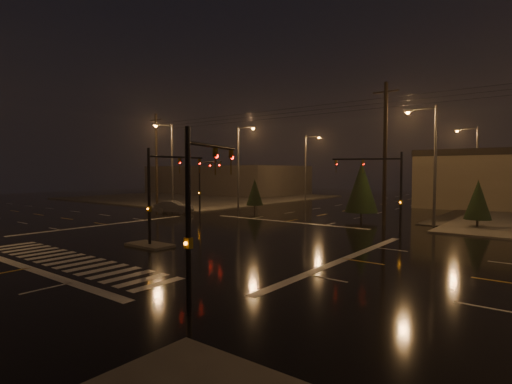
% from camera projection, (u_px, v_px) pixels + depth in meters
% --- Properties ---
extents(ground, '(140.00, 140.00, 0.00)m').
position_uv_depth(ground, '(197.00, 238.00, 27.56)').
color(ground, black).
rests_on(ground, ground).
extents(sidewalk_nw, '(36.00, 36.00, 0.12)m').
position_uv_depth(sidewalk_nw, '(202.00, 197.00, 69.58)').
color(sidewalk_nw, '#45433E').
rests_on(sidewalk_nw, ground).
extents(median_island, '(3.00, 1.60, 0.15)m').
position_uv_depth(median_island, '(150.00, 245.00, 24.39)').
color(median_island, '#45433E').
rests_on(median_island, ground).
extents(crosswalk, '(15.00, 2.60, 0.01)m').
position_uv_depth(crosswalk, '(70.00, 261.00, 20.44)').
color(crosswalk, beige).
rests_on(crosswalk, ground).
extents(stop_bar_near, '(16.00, 0.50, 0.01)m').
position_uv_depth(stop_bar_near, '(28.00, 268.00, 18.86)').
color(stop_bar_near, beige).
rests_on(stop_bar_near, ground).
extents(stop_bar_far, '(16.00, 0.50, 0.01)m').
position_uv_depth(stop_bar_far, '(285.00, 222.00, 36.26)').
color(stop_bar_far, beige).
rests_on(stop_bar_far, ground).
extents(commercial_block, '(30.00, 18.00, 5.60)m').
position_uv_depth(commercial_block, '(226.00, 180.00, 81.97)').
color(commercial_block, '#433D3B').
rests_on(commercial_block, ground).
extents(signal_mast_median, '(0.25, 4.59, 6.00)m').
position_uv_depth(signal_mast_median, '(161.00, 185.00, 24.93)').
color(signal_mast_median, black).
rests_on(signal_mast_median, ground).
extents(signal_mast_ne, '(4.84, 1.86, 6.00)m').
position_uv_depth(signal_mast_ne, '(386.00, 182.00, 29.58)').
color(signal_mast_ne, black).
rests_on(signal_mast_ne, ground).
extents(signal_mast_nw, '(4.84, 1.86, 6.00)m').
position_uv_depth(signal_mast_nw, '(204.00, 179.00, 41.17)').
color(signal_mast_nw, black).
rests_on(signal_mast_nw, ground).
extents(signal_mast_se, '(1.55, 3.87, 6.00)m').
position_uv_depth(signal_mast_se, '(199.00, 197.00, 13.42)').
color(signal_mast_se, black).
rests_on(signal_mast_se, ground).
extents(streetlight_1, '(2.77, 0.32, 10.00)m').
position_uv_depth(streetlight_1, '(240.00, 161.00, 48.31)').
color(streetlight_1, '#38383A').
rests_on(streetlight_1, ground).
extents(streetlight_2, '(2.77, 0.32, 10.00)m').
position_uv_depth(streetlight_2, '(307.00, 163.00, 60.96)').
color(streetlight_2, '#38383A').
rests_on(streetlight_2, ground).
extents(streetlight_3, '(2.77, 0.32, 10.00)m').
position_uv_depth(streetlight_3, '(431.00, 157.00, 33.08)').
color(streetlight_3, '#38383A').
rests_on(streetlight_3, ground).
extents(streetlight_4, '(2.77, 0.32, 10.00)m').
position_uv_depth(streetlight_4, '(474.00, 161.00, 48.90)').
color(streetlight_4, '#38383A').
rests_on(streetlight_4, ground).
extents(streetlight_5, '(0.32, 2.77, 10.00)m').
position_uv_depth(streetlight_5, '(170.00, 161.00, 45.86)').
color(streetlight_5, '#38383A').
rests_on(streetlight_5, ground).
extents(utility_pole_0, '(2.20, 0.32, 12.00)m').
position_uv_depth(utility_pole_0, '(156.00, 159.00, 51.73)').
color(utility_pole_0, black).
rests_on(utility_pole_0, ground).
extents(utility_pole_1, '(2.20, 0.32, 12.00)m').
position_uv_depth(utility_pole_1, '(385.00, 153.00, 33.43)').
color(utility_pole_1, black).
rests_on(utility_pole_1, ground).
extents(conifer_0, '(2.05, 2.05, 3.91)m').
position_uv_depth(conifer_0, '(478.00, 200.00, 32.10)').
color(conifer_0, black).
rests_on(conifer_0, ground).
extents(conifer_3, '(1.93, 1.93, 3.71)m').
position_uv_depth(conifer_3, '(255.00, 192.00, 45.56)').
color(conifer_3, black).
rests_on(conifer_3, ground).
extents(conifer_4, '(3.06, 3.06, 5.48)m').
position_uv_depth(conifer_4, '(362.00, 187.00, 37.67)').
color(conifer_4, black).
rests_on(conifer_4, ground).
extents(car_crossing, '(4.41, 2.99, 1.38)m').
position_uv_depth(car_crossing, '(174.00, 207.00, 43.39)').
color(car_crossing, slate).
rests_on(car_crossing, ground).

